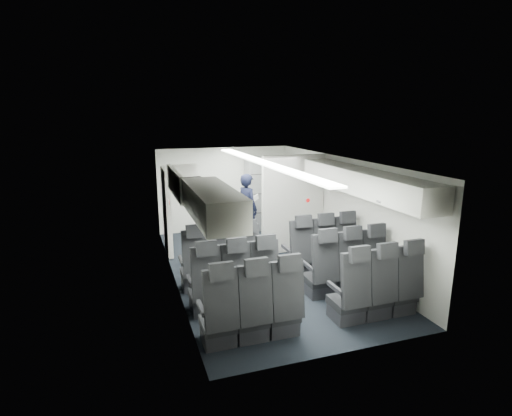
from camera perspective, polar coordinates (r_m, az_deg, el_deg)
cabin_shell at (r=7.61m, az=0.95°, el=-0.85°), size 3.41×6.01×2.16m
seat_row_front at (r=7.35m, az=2.33°, el=-7.28°), size 3.33×0.56×1.24m
seat_row_mid at (r=6.57m, az=5.15°, el=-9.87°), size 3.33×0.56×1.24m
seat_row_rear at (r=5.84m, az=8.76°, el=-13.11°), size 3.33×0.56×1.24m
overhead_bin_left_rear at (r=5.19m, az=-6.27°, el=0.71°), size 0.53×1.80×0.40m
overhead_bin_left_front_open at (r=6.90m, az=-9.71°, el=2.69°), size 0.64×1.70×0.72m
overhead_bin_right_rear at (r=6.38m, az=19.12°, el=2.41°), size 0.53×1.80×0.40m
overhead_bin_right_front at (r=7.82m, az=11.35°, el=4.78°), size 0.53×1.70×0.40m
bulkhead_partition at (r=8.70m, az=5.30°, el=0.57°), size 1.40×0.15×2.13m
galley_unit at (r=10.46m, az=0.91°, el=2.09°), size 0.85×0.52×1.90m
boarding_door at (r=8.79m, az=-12.62°, el=-0.38°), size 0.12×1.27×1.86m
flight_attendant at (r=9.39m, az=-1.24°, el=-0.02°), size 0.59×0.70×1.64m
carry_on_bag at (r=6.82m, az=-9.09°, el=3.35°), size 0.42×0.33×0.22m
papers at (r=9.35m, az=-0.04°, el=1.49°), size 0.16×0.11×0.12m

